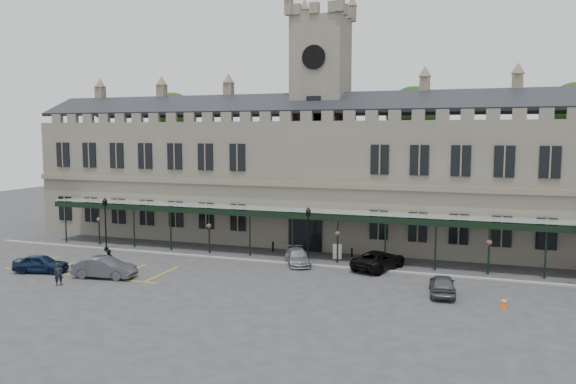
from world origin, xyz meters
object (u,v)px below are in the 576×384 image
(car_right_a, at_px, (442,285))
(sign_board, at_px, (337,252))
(station_building, at_px, (320,178))
(car_van, at_px, (379,260))
(lamp_post_left, at_px, (105,219))
(lamp_post_mid, at_px, (308,232))
(car_taxi, at_px, (298,257))
(traffic_cone, at_px, (504,302))
(person_a, at_px, (59,274))
(clock_tower, at_px, (321,111))
(car_left_b, at_px, (104,268))
(person_b, at_px, (108,261))
(car_left_a, at_px, (41,264))

(car_right_a, bearing_deg, sign_board, -47.69)
(station_building, xyz_separation_m, car_van, (7.68, -9.73, -5.72))
(lamp_post_left, bearing_deg, car_right_a, -8.50)
(station_building, bearing_deg, lamp_post_left, -147.81)
(lamp_post_left, distance_m, sign_board, 21.56)
(sign_board, distance_m, car_van, 4.77)
(lamp_post_mid, bearing_deg, car_taxi, 147.08)
(station_building, xyz_separation_m, traffic_cone, (16.85, -17.23, -6.13))
(lamp_post_left, relative_size, car_right_a, 1.21)
(car_van, relative_size, person_a, 3.25)
(lamp_post_left, xyz_separation_m, sign_board, (21.10, 3.77, -2.33))
(station_building, relative_size, clock_tower, 2.42)
(car_left_b, relative_size, person_b, 2.62)
(car_left_a, bearing_deg, person_b, -83.10)
(station_building, relative_size, car_van, 11.09)
(car_left_a, bearing_deg, sign_board, -73.04)
(clock_tower, bearing_deg, car_left_b, -120.79)
(sign_board, relative_size, person_b, 0.72)
(station_building, xyz_separation_m, person_b, (-12.30, -17.64, -5.56))
(car_taxi, height_order, car_van, car_van)
(lamp_post_left, relative_size, traffic_cone, 7.18)
(car_taxi, relative_size, car_right_a, 1.06)
(station_building, height_order, lamp_post_left, station_building)
(car_van, relative_size, car_right_a, 1.31)
(car_van, bearing_deg, car_left_b, 46.59)
(car_right_a, bearing_deg, car_left_a, 1.24)
(lamp_post_left, bearing_deg, car_left_a, -88.37)
(car_left_b, height_order, car_taxi, car_left_b)
(lamp_post_left, height_order, car_van, lamp_post_left)
(car_left_a, bearing_deg, car_left_b, -100.82)
(clock_tower, relative_size, car_van, 4.58)
(traffic_cone, xyz_separation_m, car_taxi, (-15.85, 6.90, 0.29))
(car_left_a, xyz_separation_m, car_taxi, (18.25, 9.14, -0.07))
(car_left_b, relative_size, car_right_a, 1.15)
(station_building, bearing_deg, car_van, -51.70)
(sign_board, bearing_deg, person_b, -157.82)
(clock_tower, relative_size, sign_board, 18.97)
(person_b, bearing_deg, person_a, 38.87)
(lamp_post_mid, relative_size, sign_board, 3.80)
(person_b, bearing_deg, car_right_a, 144.87)
(lamp_post_mid, xyz_separation_m, person_b, (-14.44, -6.57, -2.04))
(sign_board, relative_size, person_a, 0.79)
(sign_board, bearing_deg, car_right_a, -52.56)
(station_building, height_order, car_taxi, station_building)
(car_right_a, bearing_deg, clock_tower, -56.41)
(car_van, distance_m, person_a, 24.29)
(traffic_cone, relative_size, car_taxi, 0.16)
(lamp_post_left, distance_m, lamp_post_mid, 19.63)
(lamp_post_mid, height_order, car_right_a, lamp_post_mid)
(lamp_post_mid, distance_m, person_a, 19.03)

